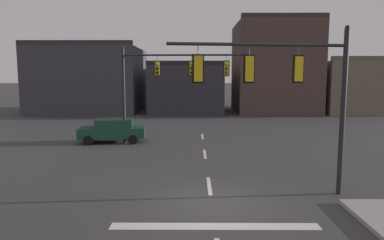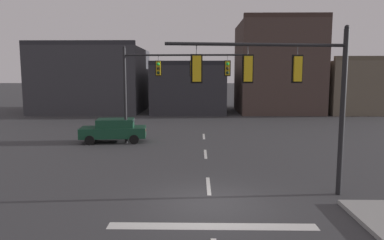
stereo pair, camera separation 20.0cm
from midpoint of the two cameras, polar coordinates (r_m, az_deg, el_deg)
name	(u,v)px [view 2 (the right image)]	position (r m, az deg, el deg)	size (l,w,h in m)	color
ground_plane	(210,203)	(13.12, 3.38, -13.21)	(400.00, 400.00, 0.00)	#353538
stop_bar_paint	(212,226)	(11.27, 3.82, -16.73)	(6.40, 0.50, 0.01)	silver
lane_centreline	(208,186)	(15.01, 3.05, -10.53)	(0.16, 26.40, 0.01)	silver
signal_mast_near_side	(287,83)	(13.45, 15.49, 5.81)	(6.70, 1.04, 6.41)	black
signal_mast_far_side	(166,76)	(23.52, -4.05, 7.01)	(8.24, 0.58, 6.50)	black
car_lot_nearside	(114,130)	(24.85, -12.22, -1.56)	(4.60, 2.30, 1.61)	#143D28
building_row	(209,80)	(45.43, 2.85, 6.54)	(42.65, 13.54, 11.36)	#38383D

